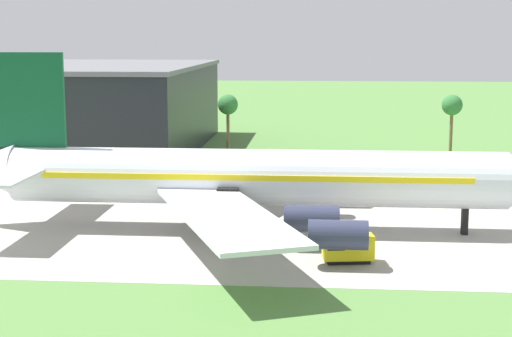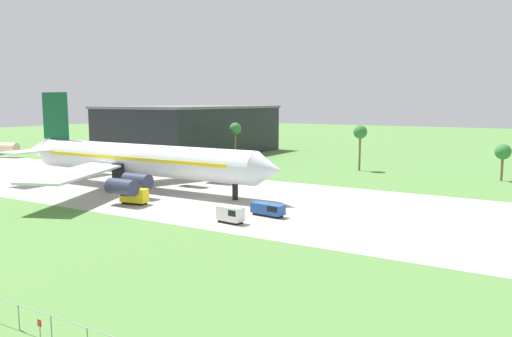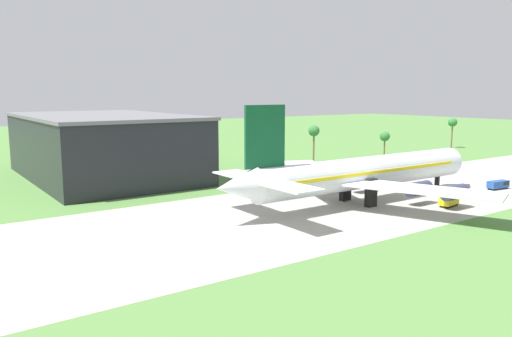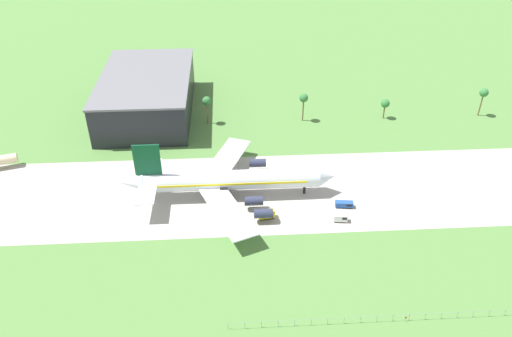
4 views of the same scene
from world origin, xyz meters
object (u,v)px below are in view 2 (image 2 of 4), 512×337
at_px(jet_airliner, 135,159).
at_px(terminal_building, 193,130).
at_px(baggage_tug, 269,209).
at_px(catering_van, 231,214).
at_px(no_stopping_sign, 40,327).
at_px(fuel_truck, 134,196).

height_order(jet_airliner, terminal_building, jet_airliner).
height_order(jet_airliner, baggage_tug, jet_airliner).
distance_m(jet_airliner, catering_van, 37.59).
height_order(jet_airliner, catering_van, jet_airliner).
height_order(jet_airliner, no_stopping_sign, jet_airliner).
height_order(baggage_tug, fuel_truck, fuel_truck).
bearing_deg(fuel_truck, jet_airliner, 132.54).
bearing_deg(no_stopping_sign, baggage_tug, 96.68).
xyz_separation_m(jet_airliner, baggage_tug, (36.76, -8.32, -5.06)).
xyz_separation_m(catering_van, terminal_building, (-67.15, 77.38, 6.99)).
height_order(baggage_tug, catering_van, catering_van).
xyz_separation_m(jet_airliner, no_stopping_sign, (42.08, -53.77, -5.12)).
distance_m(baggage_tug, no_stopping_sign, 45.76).
relative_size(fuel_truck, terminal_building, 0.08).
bearing_deg(baggage_tug, jet_airliner, 167.25).
xyz_separation_m(fuel_truck, no_stopping_sign, (30.79, -41.46, -0.46)).
xyz_separation_m(jet_airliner, terminal_building, (-33.09, 62.19, 2.19)).
bearing_deg(jet_airliner, catering_van, -24.04).
bearing_deg(fuel_truck, catering_van, -7.21).
relative_size(catering_van, terminal_building, 0.07).
relative_size(jet_airliner, fuel_truck, 13.35).
relative_size(baggage_tug, no_stopping_sign, 3.46).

